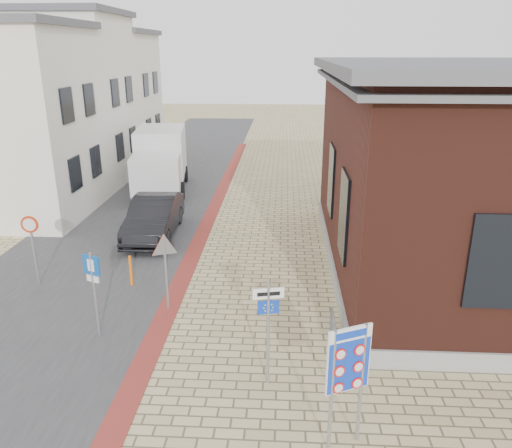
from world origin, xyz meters
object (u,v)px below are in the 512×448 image
(border_sign, at_px, (348,363))
(box_truck, at_px, (160,160))
(bollard, at_px, (131,271))
(sedan, at_px, (154,217))
(parking_sign, at_px, (93,281))
(essen_sign, at_px, (268,317))

(border_sign, bearing_deg, box_truck, 89.19)
(box_truck, height_order, bollard, box_truck)
(sedan, distance_m, parking_sign, 7.50)
(box_truck, height_order, border_sign, box_truck)
(sedan, bearing_deg, box_truck, 99.06)
(essen_sign, xyz_separation_m, bollard, (-4.50, 4.65, -1.17))
(border_sign, xyz_separation_m, bollard, (-6.00, 6.45, -1.33))
(sedan, bearing_deg, essen_sign, -63.95)
(border_sign, distance_m, bollard, 8.91)
(box_truck, bearing_deg, bollard, -89.34)
(border_sign, bearing_deg, parking_sign, 125.55)
(box_truck, xyz_separation_m, bollard, (1.73, -11.43, -1.11))
(sedan, distance_m, essen_sign, 10.41)
(essen_sign, bearing_deg, sedan, 106.22)
(border_sign, relative_size, essen_sign, 1.02)
(box_truck, bearing_deg, border_sign, -74.58)
(sedan, relative_size, parking_sign, 2.03)
(sedan, xyz_separation_m, border_sign, (6.38, -10.95, 1.05))
(essen_sign, distance_m, bollard, 6.58)
(essen_sign, relative_size, bollard, 2.47)
(box_truck, distance_m, bollard, 11.61)
(border_sign, distance_m, parking_sign, 6.95)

